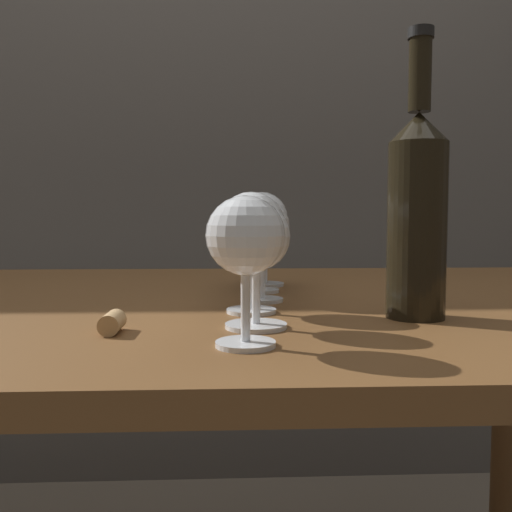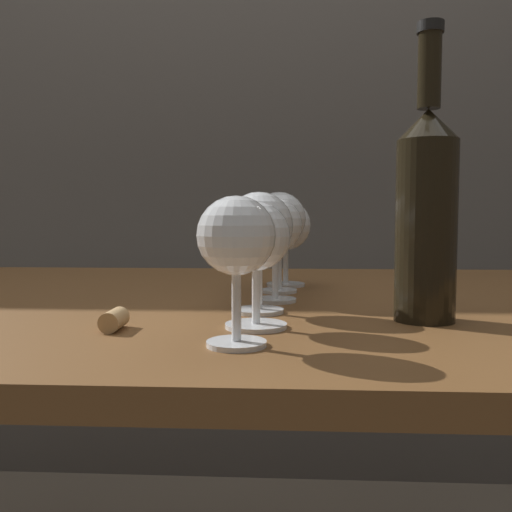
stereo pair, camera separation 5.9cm
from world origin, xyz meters
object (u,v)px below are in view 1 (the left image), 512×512
at_px(wine_glass_amber, 261,220).
at_px(cork, 112,323).
at_px(wine_glass_chardonnay, 251,228).
at_px(wine_glass_merlot, 265,227).
at_px(wine_glass_white, 262,228).
at_px(wine_glass_pinot, 245,240).
at_px(wine_glass_cabernet, 256,241).
at_px(wine_bottle, 417,208).

relative_size(wine_glass_amber, cork, 3.78).
height_order(wine_glass_chardonnay, wine_glass_merlot, wine_glass_chardonnay).
bearing_deg(wine_glass_merlot, wine_glass_white, -94.76).
relative_size(wine_glass_pinot, wine_glass_amber, 0.88).
bearing_deg(wine_glass_cabernet, wine_glass_merlot, 84.96).
xyz_separation_m(wine_glass_chardonnay, wine_bottle, (0.19, -0.04, 0.02)).
height_order(wine_glass_merlot, wine_bottle, wine_bottle).
xyz_separation_m(wine_glass_pinot, wine_glass_chardonnay, (0.01, 0.18, 0.01)).
bearing_deg(wine_glass_cabernet, wine_glass_amber, 85.69).
distance_m(wine_glass_chardonnay, wine_glass_amber, 0.19).
bearing_deg(cork, wine_glass_white, 50.63).
height_order(wine_glass_pinot, wine_bottle, wine_bottle).
xyz_separation_m(wine_glass_cabernet, wine_glass_white, (0.02, 0.18, 0.01)).
xyz_separation_m(wine_glass_pinot, wine_glass_merlot, (0.05, 0.44, 0.00)).
bearing_deg(wine_glass_cabernet, wine_bottle, 14.70).
relative_size(wine_glass_white, wine_glass_amber, 0.92).
height_order(wine_glass_chardonnay, wine_bottle, wine_bottle).
distance_m(wine_glass_chardonnay, cork, 0.21).
relative_size(wine_glass_cabernet, wine_glass_chardonnay, 0.90).
distance_m(wine_glass_white, wine_bottle, 0.22).
relative_size(wine_glass_chardonnay, wine_glass_merlot, 1.02).
height_order(wine_glass_amber, wine_bottle, wine_bottle).
bearing_deg(cork, wine_glass_chardonnay, 37.54).
xyz_separation_m(wine_glass_merlot, cork, (-0.18, -0.38, -0.09)).
relative_size(wine_glass_amber, wine_bottle, 0.47).
distance_m(wine_glass_amber, cork, 0.36).
bearing_deg(wine_glass_pinot, wine_glass_cabernet, 80.90).
bearing_deg(wine_glass_chardonnay, wine_glass_amber, 83.02).
bearing_deg(wine_bottle, cork, -168.38).
distance_m(wine_glass_cabernet, wine_glass_merlot, 0.36).
relative_size(wine_glass_chardonnay, wine_glass_white, 1.03).
xyz_separation_m(wine_glass_chardonnay, wine_glass_amber, (0.02, 0.18, 0.01)).
height_order(wine_glass_chardonnay, wine_glass_amber, wine_glass_amber).
xyz_separation_m(wine_glass_white, wine_glass_amber, (0.00, 0.10, 0.01)).
xyz_separation_m(wine_glass_chardonnay, wine_glass_merlot, (0.03, 0.27, -0.00)).
distance_m(wine_glass_pinot, wine_glass_chardonnay, 0.18).
distance_m(wine_bottle, cork, 0.37).
relative_size(wine_glass_chardonnay, cork, 3.60).
relative_size(wine_glass_pinot, wine_glass_cabernet, 1.03).
distance_m(wine_glass_cabernet, wine_glass_chardonnay, 0.09).
height_order(wine_glass_cabernet, wine_glass_white, wine_glass_white).
distance_m(wine_glass_pinot, wine_glass_cabernet, 0.09).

